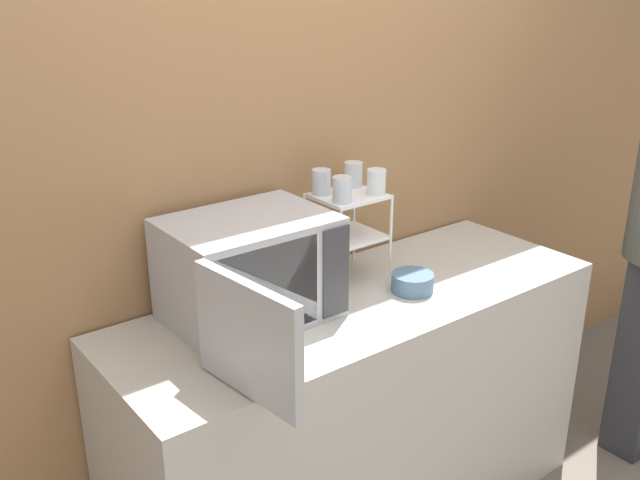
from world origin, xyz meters
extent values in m
cube|color=#9E7047|center=(0.00, 0.67, 1.30)|extent=(8.00, 0.06, 2.60)
cube|color=#B7B2A8|center=(0.00, 0.31, 0.46)|extent=(1.77, 0.63, 0.92)
cube|color=#ADADB2|center=(-0.37, 0.42, 1.09)|extent=(0.50, 0.37, 0.33)
cube|color=#B7B2A8|center=(-0.43, 0.24, 1.09)|extent=(0.36, 0.01, 0.29)
cube|color=#333338|center=(-0.17, 0.23, 1.09)|extent=(0.10, 0.01, 0.29)
cube|color=#ADADB2|center=(-0.62, 0.04, 1.09)|extent=(0.07, 0.39, 0.32)
cylinder|color=white|center=(-0.04, 0.37, 1.08)|extent=(0.01, 0.01, 0.31)
cylinder|color=white|center=(0.19, 0.37, 1.08)|extent=(0.01, 0.01, 0.31)
cylinder|color=white|center=(-0.04, 0.57, 1.08)|extent=(0.01, 0.01, 0.31)
cylinder|color=white|center=(0.19, 0.57, 1.08)|extent=(0.01, 0.01, 0.31)
cube|color=white|center=(0.07, 0.47, 1.08)|extent=(0.23, 0.20, 0.01)
cube|color=white|center=(0.07, 0.47, 1.23)|extent=(0.23, 0.20, 0.01)
cylinder|color=silver|center=(0.00, 0.42, 1.28)|extent=(0.07, 0.07, 0.09)
cylinder|color=silver|center=(0.15, 0.54, 1.28)|extent=(0.07, 0.07, 0.09)
cylinder|color=silver|center=(0.15, 0.42, 1.28)|extent=(0.07, 0.07, 0.09)
cylinder|color=silver|center=(0.00, 0.53, 1.28)|extent=(0.07, 0.07, 0.09)
cylinder|color=slate|center=(0.17, 0.24, 0.93)|extent=(0.08, 0.08, 0.01)
cylinder|color=slate|center=(0.17, 0.24, 0.96)|extent=(0.15, 0.15, 0.06)
camera|label=1|loc=(-1.44, -1.34, 1.97)|focal=40.00mm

